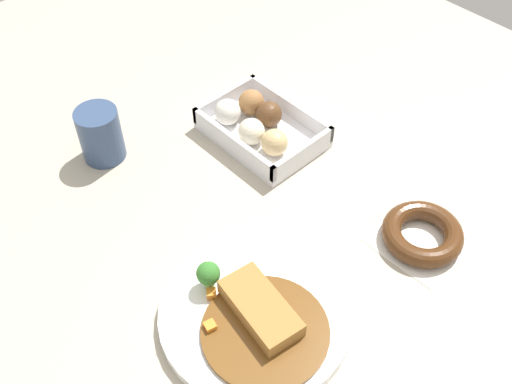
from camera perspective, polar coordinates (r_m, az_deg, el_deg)
The scene contains 5 objects.
ground_plane at distance 0.90m, azimuth -4.68°, elevation -3.42°, with size 1.60×1.60×0.00m, color #B2A893.
curry_plate at distance 0.80m, azimuth -0.05°, elevation -11.45°, with size 0.25×0.25×0.06m.
donut_box at distance 1.02m, azimuth 0.25°, elevation 6.28°, with size 0.20×0.14×0.06m.
chocolate_ring_donut at distance 0.90m, azimuth 15.49°, elevation -3.86°, with size 0.13×0.13×0.03m.
coffee_mug at distance 1.00m, azimuth -14.53°, elevation 5.29°, with size 0.07×0.07×0.09m, color #33476B.
Camera 1 is at (0.46, -0.33, 0.70)m, focal length 42.20 mm.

